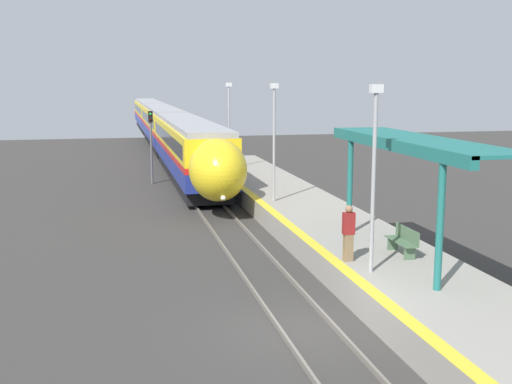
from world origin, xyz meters
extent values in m
plane|color=#383533|center=(0.00, 0.00, 0.00)|extent=(120.00, 120.00, 0.00)
cube|color=slate|center=(-0.72, 0.00, 0.07)|extent=(0.08, 90.00, 0.15)
cube|color=slate|center=(0.72, 0.00, 0.07)|extent=(0.08, 90.00, 0.15)
cube|color=black|center=(0.00, 26.12, 0.60)|extent=(2.48, 19.47, 0.77)
cube|color=navy|center=(0.00, 26.12, 1.45)|extent=(2.82, 21.16, 0.94)
cube|color=red|center=(0.00, 26.12, 2.08)|extent=(2.83, 21.16, 0.32)
cube|color=yellow|center=(0.00, 26.12, 2.95)|extent=(2.82, 21.16, 1.42)
cube|color=black|center=(0.00, 26.12, 2.88)|extent=(2.85, 19.47, 0.78)
cube|color=#9E9EA3|center=(0.00, 26.12, 3.81)|extent=(2.54, 21.16, 0.30)
cylinder|color=black|center=(-0.72, 18.46, 0.44)|extent=(0.12, 0.87, 0.87)
cylinder|color=black|center=(0.72, 18.46, 0.44)|extent=(0.12, 0.87, 0.87)
cylinder|color=black|center=(-0.72, 20.66, 0.44)|extent=(0.12, 0.87, 0.87)
cylinder|color=black|center=(0.72, 20.66, 0.44)|extent=(0.12, 0.87, 0.87)
cylinder|color=black|center=(-0.72, 31.58, 0.44)|extent=(0.12, 0.87, 0.87)
cylinder|color=black|center=(0.72, 31.58, 0.44)|extent=(0.12, 0.87, 0.87)
cylinder|color=black|center=(-0.72, 33.78, 0.44)|extent=(0.12, 0.87, 0.87)
cylinder|color=black|center=(0.72, 33.78, 0.44)|extent=(0.12, 0.87, 0.87)
ellipsoid|color=yellow|center=(0.00, 14.26, 2.32)|extent=(2.70, 3.82, 2.94)
ellipsoid|color=black|center=(0.00, 13.78, 2.80)|extent=(1.97, 2.23, 1.50)
sphere|color=#F9F4CC|center=(0.00, 12.83, 1.24)|extent=(0.24, 0.24, 0.24)
cube|color=black|center=(0.00, 48.08, 0.60)|extent=(2.48, 19.47, 0.77)
cube|color=navy|center=(0.00, 48.08, 1.45)|extent=(2.82, 21.16, 0.94)
cube|color=red|center=(0.00, 48.08, 2.08)|extent=(2.83, 21.16, 0.32)
cube|color=yellow|center=(0.00, 48.08, 2.95)|extent=(2.82, 21.16, 1.42)
cube|color=black|center=(0.00, 48.08, 2.88)|extent=(2.85, 19.47, 0.78)
cube|color=#9E9EA3|center=(0.00, 48.08, 3.81)|extent=(2.54, 21.16, 0.30)
cylinder|color=black|center=(-0.72, 40.42, 0.44)|extent=(0.12, 0.87, 0.87)
cylinder|color=black|center=(0.72, 40.42, 0.44)|extent=(0.12, 0.87, 0.87)
cylinder|color=black|center=(-0.72, 42.62, 0.44)|extent=(0.12, 0.87, 0.87)
cylinder|color=black|center=(0.72, 42.62, 0.44)|extent=(0.12, 0.87, 0.87)
cylinder|color=black|center=(-0.72, 53.54, 0.44)|extent=(0.12, 0.87, 0.87)
cylinder|color=black|center=(0.72, 53.54, 0.44)|extent=(0.12, 0.87, 0.87)
cylinder|color=black|center=(-0.72, 55.74, 0.44)|extent=(0.12, 0.87, 0.87)
cylinder|color=black|center=(0.72, 55.74, 0.44)|extent=(0.12, 0.87, 0.87)
cube|color=black|center=(0.00, 70.04, 0.60)|extent=(2.48, 19.47, 0.77)
cube|color=navy|center=(0.00, 70.04, 1.45)|extent=(2.82, 21.16, 0.94)
cube|color=red|center=(0.00, 70.04, 2.08)|extent=(2.83, 21.16, 0.32)
cube|color=yellow|center=(0.00, 70.04, 2.95)|extent=(2.82, 21.16, 1.42)
cube|color=black|center=(0.00, 70.04, 2.88)|extent=(2.85, 19.47, 0.78)
cube|color=#9E9EA3|center=(0.00, 70.04, 3.81)|extent=(2.54, 21.16, 0.30)
cylinder|color=black|center=(-0.72, 62.38, 0.44)|extent=(0.12, 0.87, 0.87)
cylinder|color=black|center=(0.72, 62.38, 0.44)|extent=(0.12, 0.87, 0.87)
cylinder|color=black|center=(-0.72, 64.58, 0.44)|extent=(0.12, 0.87, 0.87)
cylinder|color=black|center=(0.72, 64.58, 0.44)|extent=(0.12, 0.87, 0.87)
cylinder|color=black|center=(-0.72, 75.50, 0.44)|extent=(0.12, 0.87, 0.87)
cylinder|color=black|center=(0.72, 75.50, 0.44)|extent=(0.12, 0.87, 0.87)
cylinder|color=black|center=(-0.72, 77.70, 0.44)|extent=(0.12, 0.87, 0.87)
cylinder|color=black|center=(0.72, 77.70, 0.44)|extent=(0.12, 0.87, 0.87)
cube|color=gray|center=(3.68, 0.00, 0.44)|extent=(4.07, 64.00, 0.89)
cube|color=yellow|center=(1.85, 0.00, 0.89)|extent=(0.40, 64.00, 0.01)
cube|color=#4C6B4C|center=(4.18, 2.76, 1.10)|extent=(0.36, 0.06, 0.42)
cube|color=#4C6B4C|center=(4.18, 4.00, 1.10)|extent=(0.36, 0.06, 0.42)
cube|color=#4C6B4C|center=(4.18, 3.38, 1.32)|extent=(0.44, 1.65, 0.03)
cube|color=#4C6B4C|center=(4.38, 3.38, 1.56)|extent=(0.04, 1.65, 0.44)
cube|color=#7F6647|center=(2.25, 3.06, 1.32)|extent=(0.28, 0.20, 0.86)
cube|color=maroon|center=(2.25, 3.06, 2.09)|extent=(0.36, 0.22, 0.68)
sphere|color=#936B4C|center=(2.25, 3.06, 2.54)|extent=(0.23, 0.23, 0.23)
cylinder|color=#59595E|center=(-2.40, 25.51, 1.94)|extent=(0.14, 0.14, 3.89)
cube|color=black|center=(-2.40, 25.51, 4.24)|extent=(0.28, 0.20, 0.70)
sphere|color=#1ED833|center=(-2.40, 25.40, 4.41)|extent=(0.14, 0.14, 0.14)
sphere|color=#330A0A|center=(-2.40, 25.40, 4.07)|extent=(0.14, 0.14, 0.14)
cylinder|color=#9E9EA3|center=(2.50, 1.83, 3.49)|extent=(0.12, 0.12, 5.20)
cube|color=silver|center=(2.50, 1.83, 6.21)|extent=(0.36, 0.20, 0.24)
cylinder|color=#9E9EA3|center=(2.50, 13.43, 3.49)|extent=(0.12, 0.12, 5.20)
cube|color=silver|center=(2.50, 13.43, 6.21)|extent=(0.36, 0.20, 0.24)
cylinder|color=#9E9EA3|center=(2.50, 25.03, 3.49)|extent=(0.12, 0.12, 5.20)
cube|color=silver|center=(2.50, 25.03, 6.21)|extent=(0.36, 0.20, 0.24)
cylinder|color=#1E6B66|center=(3.58, -0.11, 2.64)|extent=(0.20, 0.20, 3.51)
cylinder|color=#1E6B66|center=(3.58, 6.49, 2.64)|extent=(0.20, 0.20, 3.51)
cube|color=#1E6B66|center=(3.58, 3.19, 4.49)|extent=(0.24, 9.61, 0.36)
cube|color=#1E6B66|center=(4.48, 3.19, 4.61)|extent=(2.00, 9.61, 0.10)
camera|label=1|loc=(-4.76, -15.14, 6.40)|focal=45.00mm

